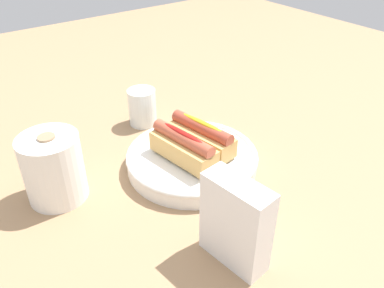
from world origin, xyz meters
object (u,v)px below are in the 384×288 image
Objects in this scene: serving_bowl at (192,159)px; hotdog_front at (202,136)px; hotdog_back at (182,146)px; napkin_box at (236,223)px; water_glass at (142,109)px; paper_towel_roll at (53,168)px.

serving_bowl is 1.75× the size of hotdog_front.
napkin_box is at bearing 164.13° from hotdog_back.
water_glass is 0.60× the size of napkin_box.
hotdog_front is 0.22m from water_glass.
serving_bowl is 1.76× the size of hotdog_back.
hotdog_front is at bearing -33.66° from napkin_box.
hotdog_front is at bearing -104.65° from paper_towel_roll.
napkin_box is at bearing -151.98° from paper_towel_roll.
water_glass reaches higher than serving_bowl.
hotdog_back reaches higher than water_glass.
paper_towel_roll is (0.07, 0.29, -0.00)m from hotdog_front.
napkin_box is (-0.23, 0.07, 0.01)m from hotdog_back.
hotdog_back is at bearing 96.53° from serving_bowl.
napkin_box is at bearing 166.91° from water_glass.
serving_bowl is 2.04× the size of paper_towel_roll.
hotdog_back is 0.24m from napkin_box.
water_glass is at bearing -10.17° from hotdog_back.
hotdog_front reaches higher than serving_bowl.
serving_bowl is 0.05m from hotdog_front.
serving_bowl is at bearing -106.76° from paper_towel_roll.
paper_towel_roll reaches higher than water_glass.
water_glass is (0.22, -0.04, -0.02)m from hotdog_back.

